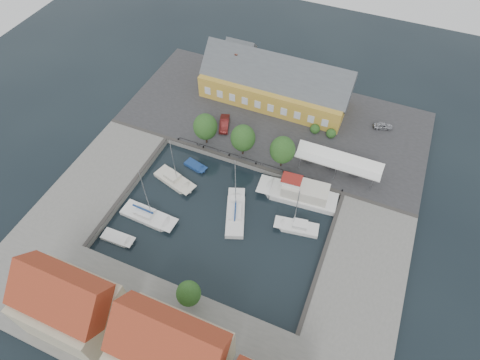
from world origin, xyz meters
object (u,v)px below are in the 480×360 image
at_px(car_red, 224,124).
at_px(west_boat_b, 174,180).
at_px(tent_canopy, 339,160).
at_px(launch_nw, 196,166).
at_px(warehouse, 273,83).
at_px(trawler, 301,194).
at_px(east_boat_a, 297,227).
at_px(center_sailboat, 235,214).
at_px(west_boat_d, 148,216).
at_px(car_silver, 383,126).
at_px(launch_sw, 118,239).

distance_m(car_red, west_boat_b, 14.76).
relative_size(tent_canopy, launch_nw, 3.19).
height_order(warehouse, tent_canopy, warehouse).
distance_m(trawler, west_boat_b, 21.08).
distance_m(car_red, launch_nw, 10.30).
bearing_deg(east_boat_a, center_sailboat, -170.94).
bearing_deg(west_boat_b, east_boat_a, -2.14).
height_order(west_boat_d, launch_nw, west_boat_d).
distance_m(car_red, center_sailboat, 19.31).
relative_size(center_sailboat, launch_nw, 2.86).
bearing_deg(trawler, car_red, 152.01).
xyz_separation_m(car_red, west_boat_b, (-2.76, -14.42, -1.51)).
height_order(warehouse, trawler, warehouse).
relative_size(car_silver, west_boat_d, 0.29).
bearing_deg(center_sailboat, trawler, 41.77).
xyz_separation_m(warehouse, center_sailboat, (4.28, -28.18, -4.06)).
relative_size(center_sailboat, west_boat_d, 1.02).
bearing_deg(launch_nw, launch_sw, -103.77).
bearing_deg(center_sailboat, west_boat_b, 169.05).
xyz_separation_m(warehouse, trawler, (12.54, -20.80, -3.41)).
relative_size(car_red, center_sailboat, 0.37).
relative_size(tent_canopy, trawler, 1.04).
bearing_deg(west_boat_d, car_silver, 47.98).
relative_size(car_silver, center_sailboat, 0.28).
bearing_deg(west_boat_b, trawler, 13.76).
bearing_deg(launch_sw, west_boat_b, 79.26).
bearing_deg(warehouse, east_boat_a, -62.32).
distance_m(warehouse, center_sailboat, 28.79).
bearing_deg(west_boat_d, trawler, 32.03).
height_order(tent_canopy, west_boat_d, west_boat_d).
relative_size(warehouse, launch_nw, 6.51).
distance_m(trawler, east_boat_a, 6.05).
distance_m(car_red, west_boat_d, 22.67).
bearing_deg(east_boat_a, warehouse, 117.68).
xyz_separation_m(center_sailboat, trawler, (8.26, 7.37, 0.65)).
bearing_deg(west_boat_d, east_boat_a, 17.89).
distance_m(east_boat_a, launch_sw, 27.31).
height_order(warehouse, launch_sw, warehouse).
bearing_deg(launch_nw, car_silver, 37.00).
height_order(warehouse, car_silver, warehouse).
xyz_separation_m(car_silver, west_boat_b, (-29.78, -25.41, -1.34)).
bearing_deg(east_boat_a, launch_sw, -153.22).
bearing_deg(trawler, tent_canopy, 59.71).
xyz_separation_m(trawler, west_boat_b, (-20.46, -5.01, -0.76)).
bearing_deg(west_boat_d, warehouse, 76.31).
relative_size(warehouse, tent_canopy, 2.04).
relative_size(car_silver, trawler, 0.26).
height_order(tent_canopy, launch_sw, tent_canopy).
bearing_deg(west_boat_d, launch_nw, 80.33).
height_order(trawler, launch_sw, trawler).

